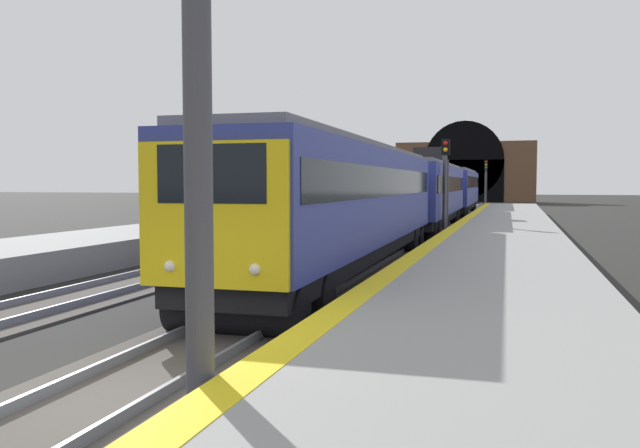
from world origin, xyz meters
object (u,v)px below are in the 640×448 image
at_px(train_main_approaching, 429,192).
at_px(railway_signal_mid, 445,182).
at_px(train_adjacent_platform, 355,189).
at_px(railway_signal_far, 486,179).

bearing_deg(train_main_approaching, railway_signal_mid, 12.00).
bearing_deg(railway_signal_mid, train_adjacent_platform, -146.10).
bearing_deg(train_main_approaching, railway_signal_far, 176.30).
relative_size(train_adjacent_platform, railway_signal_mid, 8.26).
distance_m(train_main_approaching, train_adjacent_platform, 5.48).
height_order(train_adjacent_platform, railway_signal_mid, train_adjacent_platform).
bearing_deg(railway_signal_mid, train_main_approaching, -167.23).
relative_size(train_main_approaching, train_adjacent_platform, 1.46).
relative_size(railway_signal_mid, railway_signal_far, 0.92).
relative_size(train_main_approaching, railway_signal_far, 11.05).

